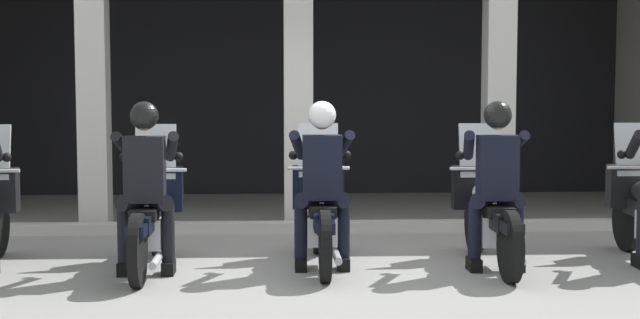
{
  "coord_description": "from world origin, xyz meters",
  "views": [
    {
      "loc": [
        -0.43,
        -8.7,
        1.73
      ],
      "look_at": [
        0.0,
        0.06,
        1.01
      ],
      "focal_mm": 50.77,
      "sensor_mm": 36.0,
      "label": 1
    }
  ],
  "objects_px": {
    "motorcycle_left": "(150,216)",
    "motorcycle_right": "(489,213)",
    "police_officer_center": "(322,170)",
    "police_officer_right": "(496,171)",
    "motorcycle_center": "(321,213)",
    "police_officer_left": "(145,173)"
  },
  "relations": [
    {
      "from": "police_officer_right",
      "to": "motorcycle_center",
      "type": "bearing_deg",
      "value": 174.2
    },
    {
      "from": "police_officer_left",
      "to": "police_officer_right",
      "type": "distance_m",
      "value": 3.23
    },
    {
      "from": "police_officer_center",
      "to": "motorcycle_center",
      "type": "bearing_deg",
      "value": 91.57
    },
    {
      "from": "motorcycle_left",
      "to": "motorcycle_right",
      "type": "xyz_separation_m",
      "value": [
        3.23,
        0.01,
        0.0
      ]
    },
    {
      "from": "motorcycle_center",
      "to": "motorcycle_right",
      "type": "relative_size",
      "value": 1.0
    },
    {
      "from": "motorcycle_right",
      "to": "police_officer_right",
      "type": "relative_size",
      "value": 1.29
    },
    {
      "from": "police_officer_left",
      "to": "police_officer_center",
      "type": "relative_size",
      "value": 1.0
    },
    {
      "from": "police_officer_left",
      "to": "police_officer_right",
      "type": "xyz_separation_m",
      "value": [
        3.23,
        0.01,
        -0.0
      ]
    },
    {
      "from": "motorcycle_right",
      "to": "police_officer_center",
      "type": "bearing_deg",
      "value": -165.98
    },
    {
      "from": "motorcycle_left",
      "to": "motorcycle_right",
      "type": "relative_size",
      "value": 1.0
    },
    {
      "from": "police_officer_left",
      "to": "police_officer_center",
      "type": "xyz_separation_m",
      "value": [
        1.62,
        0.12,
        0.0
      ]
    },
    {
      "from": "police_officer_right",
      "to": "motorcycle_left",
      "type": "bearing_deg",
      "value": -176.92
    },
    {
      "from": "police_officer_center",
      "to": "motorcycle_right",
      "type": "distance_m",
      "value": 1.69
    },
    {
      "from": "police_officer_center",
      "to": "police_officer_right",
      "type": "distance_m",
      "value": 1.62
    },
    {
      "from": "motorcycle_left",
      "to": "motorcycle_center",
      "type": "xyz_separation_m",
      "value": [
        1.62,
        0.12,
        0.0
      ]
    },
    {
      "from": "motorcycle_center",
      "to": "police_officer_right",
      "type": "xyz_separation_m",
      "value": [
        1.62,
        -0.39,
        0.44
      ]
    },
    {
      "from": "motorcycle_right",
      "to": "motorcycle_left",
      "type": "bearing_deg",
      "value": -171.9
    },
    {
      "from": "motorcycle_center",
      "to": "police_officer_center",
      "type": "xyz_separation_m",
      "value": [
        -0.0,
        -0.28,
        0.44
      ]
    },
    {
      "from": "motorcycle_center",
      "to": "police_officer_right",
      "type": "bearing_deg",
      "value": -11.81
    },
    {
      "from": "motorcycle_left",
      "to": "motorcycle_right",
      "type": "distance_m",
      "value": 3.23
    },
    {
      "from": "motorcycle_center",
      "to": "police_officer_center",
      "type": "bearing_deg",
      "value": -88.43
    },
    {
      "from": "motorcycle_left",
      "to": "police_officer_right",
      "type": "relative_size",
      "value": 1.29
    }
  ]
}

